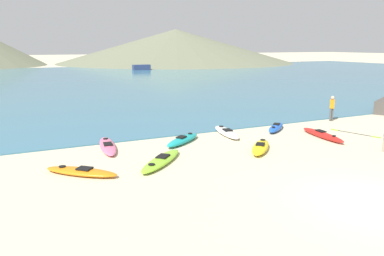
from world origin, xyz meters
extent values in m
plane|color=beige|center=(0.00, 0.00, 0.00)|extent=(400.00, 400.00, 0.00)
cube|color=teal|center=(0.00, 45.63, 0.03)|extent=(160.00, 70.00, 0.06)
cone|color=#6B7056|center=(32.64, 91.70, 4.61)|extent=(65.24, 65.24, 9.21)
ellipsoid|color=white|center=(0.65, 9.77, 0.14)|extent=(1.31, 3.23, 0.28)
cube|color=black|center=(0.62, 9.62, 0.31)|extent=(0.51, 0.63, 0.05)
cylinder|color=black|center=(0.80, 10.62, 0.29)|extent=(0.27, 0.27, 0.02)
ellipsoid|color=orange|center=(-7.66, 6.53, 0.12)|extent=(2.74, 2.60, 0.24)
cube|color=black|center=(-7.55, 6.43, 0.27)|extent=(0.68, 0.68, 0.05)
cylinder|color=black|center=(-8.27, 7.09, 0.25)|extent=(0.27, 0.27, 0.02)
ellipsoid|color=teal|center=(-2.26, 9.15, 0.16)|extent=(2.71, 2.26, 0.33)
cube|color=black|center=(-2.38, 9.06, 0.35)|extent=(0.63, 0.60, 0.05)
cylinder|color=black|center=(-1.63, 9.63, 0.34)|extent=(0.23, 0.23, 0.02)
ellipsoid|color=blue|center=(3.78, 9.47, 0.16)|extent=(2.37, 2.13, 0.33)
cube|color=black|center=(3.88, 9.55, 0.35)|extent=(0.57, 0.55, 0.05)
cylinder|color=black|center=(3.23, 9.01, 0.34)|extent=(0.21, 0.21, 0.02)
ellipsoid|color=#E5668C|center=(-5.89, 9.80, 0.12)|extent=(1.15, 3.53, 0.24)
cube|color=black|center=(-5.92, 9.63, 0.27)|extent=(0.47, 0.67, 0.05)
cylinder|color=black|center=(-5.77, 10.75, 0.25)|extent=(0.25, 0.25, 0.02)
ellipsoid|color=red|center=(4.89, 6.98, 0.16)|extent=(1.02, 3.39, 0.31)
cube|color=black|center=(4.91, 7.14, 0.34)|extent=(0.39, 0.64, 0.05)
cylinder|color=black|center=(4.76, 6.07, 0.32)|extent=(0.20, 0.20, 0.02)
ellipsoid|color=yellow|center=(0.46, 6.35, 0.16)|extent=(2.39, 2.49, 0.32)
cube|color=black|center=(0.36, 6.25, 0.35)|extent=(0.62, 0.62, 0.05)
cylinder|color=black|center=(0.98, 6.91, 0.34)|extent=(0.24, 0.24, 0.02)
ellipsoid|color=#8CCC2D|center=(-4.42, 6.52, 0.12)|extent=(2.96, 2.99, 0.24)
cube|color=black|center=(-4.30, 6.65, 0.27)|extent=(0.74, 0.74, 0.05)
cylinder|color=black|center=(-5.08, 5.85, 0.25)|extent=(0.27, 0.27, 0.02)
cylinder|color=gray|center=(5.43, 3.72, 0.39)|extent=(0.12, 0.12, 0.79)
cylinder|color=#4C4C4C|center=(8.63, 10.12, 0.41)|extent=(0.12, 0.12, 0.83)
cylinder|color=#4C4C4C|center=(8.77, 10.12, 0.41)|extent=(0.12, 0.12, 0.83)
cube|color=orange|center=(8.70, 10.12, 1.12)|extent=(0.27, 0.24, 0.58)
cylinder|color=orange|center=(8.58, 10.12, 1.13)|extent=(0.09, 0.09, 0.56)
cylinder|color=orange|center=(8.82, 10.12, 1.13)|extent=(0.09, 0.09, 0.56)
sphere|color=tan|center=(8.70, 10.12, 1.53)|extent=(0.22, 0.22, 0.22)
cube|color=navy|center=(13.28, 63.57, 0.58)|extent=(3.44, 1.45, 1.03)
cylinder|color=black|center=(7.21, 6.90, 0.01)|extent=(0.56, 1.83, 0.03)
cube|color=#8CCC2D|center=(6.88, 8.02, 0.01)|extent=(0.30, 0.47, 0.03)
cube|color=#8CCC2D|center=(7.54, 5.78, 0.01)|extent=(0.30, 0.47, 0.03)
camera|label=1|loc=(-9.68, -7.44, 4.80)|focal=35.00mm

